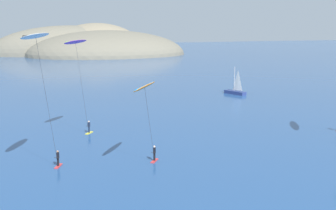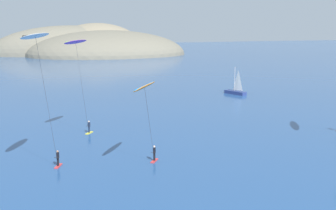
% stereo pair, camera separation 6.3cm
% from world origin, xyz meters
% --- Properties ---
extents(headland_island, '(91.65, 56.99, 29.91)m').
position_xyz_m(headland_island, '(7.55, 187.23, 0.00)').
color(headland_island, '#6B6656').
rests_on(headland_island, ground).
extents(sailboat_near, '(3.30, 5.80, 5.70)m').
position_xyz_m(sailboat_near, '(17.11, 59.90, 0.64)').
color(sailboat_near, navy).
rests_on(sailboat_near, ground).
extents(kitesurfer_white, '(3.84, 7.56, 13.73)m').
position_xyz_m(kitesurfer_white, '(-22.83, 21.30, 12.49)').
color(kitesurfer_white, red).
rests_on(kitesurfer_white, ground).
extents(kitesurfer_purple, '(4.20, 5.16, 12.58)m').
position_xyz_m(kitesurfer_purple, '(-17.77, 35.46, 11.31)').
color(kitesurfer_purple, yellow).
rests_on(kitesurfer_purple, ground).
extents(kitesurfer_orange, '(4.45, 6.09, 8.89)m').
position_xyz_m(kitesurfer_orange, '(-13.07, 20.94, 7.88)').
color(kitesurfer_orange, red).
rests_on(kitesurfer_orange, ground).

